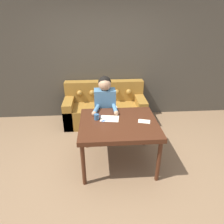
{
  "coord_description": "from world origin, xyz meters",
  "views": [
    {
      "loc": [
        -0.15,
        -2.55,
        2.27
      ],
      "look_at": [
        0.05,
        0.27,
        0.87
      ],
      "focal_mm": 32.0,
      "sensor_mm": 36.0,
      "label": 1
    }
  ],
  "objects": [
    {
      "name": "ground_plane",
      "position": [
        0.0,
        0.0,
        0.0
      ],
      "size": [
        16.0,
        16.0,
        0.0
      ],
      "primitive_type": "plane",
      "color": "#846647"
    },
    {
      "name": "wall_back",
      "position": [
        0.0,
        1.96,
        1.3
      ],
      "size": [
        8.0,
        0.06,
        2.6
      ],
      "color": "#474238",
      "rests_on": "ground_plane"
    },
    {
      "name": "dining_table",
      "position": [
        0.14,
        0.12,
        0.69
      ],
      "size": [
        1.2,
        1.03,
        0.77
      ],
      "color": "#472314",
      "rests_on": "ground_plane"
    },
    {
      "name": "couch",
      "position": [
        -0.02,
        1.57,
        0.32
      ],
      "size": [
        1.78,
        0.78,
        0.9
      ],
      "color": "olive",
      "rests_on": "ground_plane"
    },
    {
      "name": "person",
      "position": [
        -0.04,
        0.76,
        0.68
      ],
      "size": [
        0.45,
        0.6,
        1.31
      ],
      "color": "#33281E",
      "rests_on": "ground_plane"
    },
    {
      "name": "pattern_paper_main",
      "position": [
        0.01,
        0.24,
        0.77
      ],
      "size": [
        0.32,
        0.26,
        0.0
      ],
      "color": "beige",
      "rests_on": "dining_table"
    },
    {
      "name": "pattern_paper_offcut",
      "position": [
        0.54,
        0.11,
        0.77
      ],
      "size": [
        0.21,
        0.16,
        0.0
      ],
      "color": "beige",
      "rests_on": "dining_table"
    },
    {
      "name": "scissors",
      "position": [
        -0.06,
        0.19,
        0.77
      ],
      "size": [
        0.21,
        0.14,
        0.01
      ],
      "color": "silver",
      "rests_on": "dining_table"
    },
    {
      "name": "mug",
      "position": [
        -0.2,
        0.23,
        0.81
      ],
      "size": [
        0.11,
        0.08,
        0.09
      ],
      "color": "#335B84",
      "rests_on": "dining_table"
    }
  ]
}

